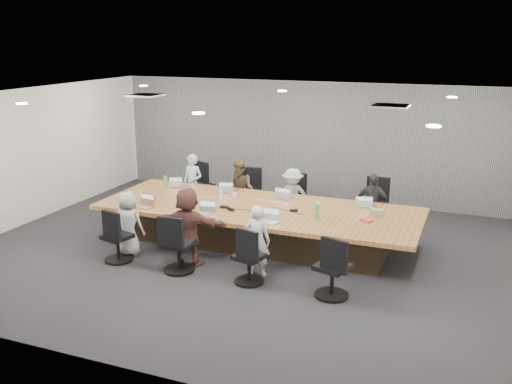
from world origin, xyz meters
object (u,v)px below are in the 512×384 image
at_px(person_2, 293,197).
at_px(bottle_green_right, 317,212).
at_px(person_6, 257,241).
at_px(person_1, 240,190).
at_px(laptop_4, 145,206).
at_px(bottle_green_left, 165,182).
at_px(mug_brown, 124,195).
at_px(chair_2, 298,202).
at_px(chair_3, 375,208).
at_px(conference_table, 258,224).
at_px(laptop_5, 203,214).
at_px(chair_7, 332,272).
at_px(chair_4, 118,241).
at_px(laptop_1, 230,191).
at_px(bottle_clear, 221,195).
at_px(person_4, 128,223).
at_px(person_0, 193,184).
at_px(chair_6, 249,261).
at_px(chair_0, 200,189).
at_px(chair_1, 247,196).
at_px(laptop_0, 180,186).
at_px(laptop_3, 367,205).
at_px(chair_5, 179,248).
at_px(person_3, 372,204).
at_px(stapler, 231,209).
at_px(canvas_bag, 377,212).
at_px(person_5, 188,226).
at_px(laptop_6, 269,222).
at_px(laptop_2, 284,197).

distance_m(person_2, bottle_green_right, 1.94).
bearing_deg(person_2, person_6, -98.76).
distance_m(person_1, laptop_4, 2.38).
xyz_separation_m(bottle_green_left, mug_brown, (-0.34, -0.99, -0.07)).
xyz_separation_m(chair_2, person_2, (0.00, -0.35, 0.21)).
bearing_deg(person_2, chair_3, -2.61).
xyz_separation_m(person_2, person_6, (0.28, -2.70, -0.00)).
height_order(conference_table, laptop_5, laptop_5).
xyz_separation_m(chair_7, laptop_4, (-3.83, 0.90, 0.35)).
distance_m(chair_4, laptop_1, 2.73).
bearing_deg(chair_4, person_6, 22.28).
relative_size(person_2, person_6, 1.00).
bearing_deg(bottle_clear, person_4, -127.90).
relative_size(chair_4, person_0, 0.58).
bearing_deg(chair_6, chair_0, 141.68).
bearing_deg(chair_1, laptop_4, 58.81).
xyz_separation_m(laptop_0, bottle_green_right, (3.31, -1.10, 0.12)).
bearing_deg(chair_4, laptop_3, 47.27).
distance_m(chair_5, laptop_3, 3.65).
height_order(laptop_3, bottle_clear, bottle_clear).
xyz_separation_m(chair_0, bottle_clear, (1.27, -1.58, 0.42)).
bearing_deg(mug_brown, person_3, 21.58).
bearing_deg(chair_6, laptop_1, 134.37).
distance_m(chair_5, chair_6, 1.27).
height_order(person_3, stapler, person_3).
bearing_deg(canvas_bag, person_4, -158.61).
xyz_separation_m(chair_1, bottle_green_right, (2.16, -2.00, 0.47)).
relative_size(person_2, laptop_4, 3.55).
relative_size(laptop_4, bottle_clear, 1.50).
distance_m(person_2, person_5, 2.88).
xyz_separation_m(chair_0, stapler, (1.72, -2.12, 0.33)).
distance_m(person_1, laptop_3, 2.88).
bearing_deg(laptop_4, stapler, 21.82).
height_order(chair_3, laptop_3, chair_3).
relative_size(conference_table, chair_3, 6.88).
bearing_deg(stapler, chair_6, -34.54).
bearing_deg(chair_4, chair_7, 14.25).
height_order(chair_0, chair_1, chair_0).
relative_size(chair_4, laptop_6, 2.43).
xyz_separation_m(bottle_clear, canvas_bag, (2.98, 0.15, -0.05)).
bearing_deg(person_0, person_3, 6.58).
xyz_separation_m(laptop_0, laptop_4, (0.13, -1.60, 0.00)).
distance_m(person_0, laptop_2, 2.40).
bearing_deg(laptop_2, laptop_4, 43.95).
xyz_separation_m(chair_2, laptop_5, (-0.99, -2.50, 0.36)).
relative_size(chair_1, chair_6, 1.10).
bearing_deg(chair_0, person_3, -165.41).
distance_m(person_2, person_4, 3.48).
bearing_deg(mug_brown, chair_2, 36.55).
relative_size(chair_3, person_1, 0.69).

